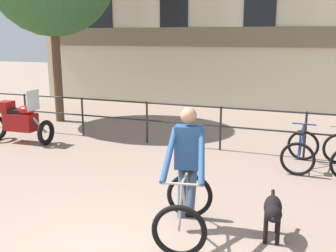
{
  "coord_description": "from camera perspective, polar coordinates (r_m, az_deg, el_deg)",
  "views": [
    {
      "loc": [
        2.01,
        -3.58,
        2.63
      ],
      "look_at": [
        -0.43,
        2.86,
        1.05
      ],
      "focal_mm": 42.0,
      "sensor_mm": 36.0,
      "label": 1
    }
  ],
  "objects": [
    {
      "name": "canal_railing",
      "position": [
        9.21,
        7.66,
        0.76
      ],
      "size": [
        15.05,
        0.05,
        1.05
      ],
      "color": "#232326",
      "rests_on": "ground_plane"
    },
    {
      "name": "cyclist_with_bike",
      "position": [
        5.34,
        2.69,
        -7.57
      ],
      "size": [
        0.89,
        1.28,
        1.7
      ],
      "rotation": [
        0.0,
        0.0,
        0.19
      ],
      "color": "black",
      "rests_on": "ground_plane"
    },
    {
      "name": "dog",
      "position": [
        5.35,
        14.97,
        -11.77
      ],
      "size": [
        0.29,
        0.92,
        0.62
      ],
      "rotation": [
        0.0,
        0.0,
        0.11
      ],
      "color": "black",
      "rests_on": "ground_plane"
    },
    {
      "name": "parked_motorcycle",
      "position": [
        10.53,
        -20.67,
        0.75
      ],
      "size": [
        1.6,
        0.68,
        1.35
      ],
      "rotation": [
        0.0,
        0.0,
        1.61
      ],
      "color": "black",
      "rests_on": "ground_plane"
    },
    {
      "name": "parked_bicycle_near_lamp",
      "position": [
        8.44,
        18.68,
        -3.4
      ],
      "size": [
        0.73,
        1.15,
        0.86
      ],
      "rotation": [
        0.0,
        0.0,
        3.08
      ],
      "color": "black",
      "rests_on": "ground_plane"
    }
  ]
}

